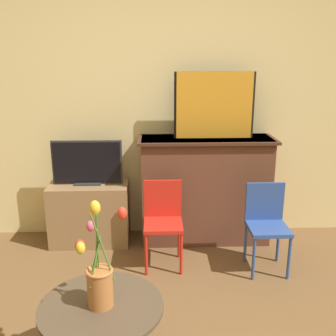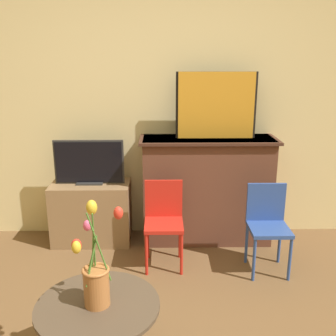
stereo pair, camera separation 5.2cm
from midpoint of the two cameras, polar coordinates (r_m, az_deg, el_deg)
name	(u,v)px [view 2 (the right image)]	position (r m, az deg, el deg)	size (l,w,h in m)	color
wall_back	(160,92)	(3.62, -0.77, 10.95)	(8.00, 0.06, 2.70)	beige
fireplace_mantel	(207,189)	(3.61, 6.08, -2.99)	(1.21, 0.41, 0.97)	brown
painting	(216,105)	(3.45, 7.44, 8.99)	(0.70, 0.03, 0.57)	black
tv_stand	(92,212)	(3.70, -10.59, -6.35)	(0.71, 0.38, 0.56)	olive
tv_monitor	(89,163)	(3.55, -10.97, 0.73)	(0.62, 0.12, 0.40)	#2D2D2D
chair_red	(164,217)	(3.21, -0.15, -7.15)	(0.31, 0.31, 0.70)	red
chair_blue	(268,221)	(3.24, 14.70, -7.50)	(0.31, 0.31, 0.70)	#2D4C99
side_table	(99,332)	(2.21, -9.23, -22.44)	(0.63, 0.63, 0.48)	#4C3D2D
vase_tulips	(95,275)	(2.02, -9.74, -15.11)	(0.25, 0.21, 0.53)	#AD6B38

